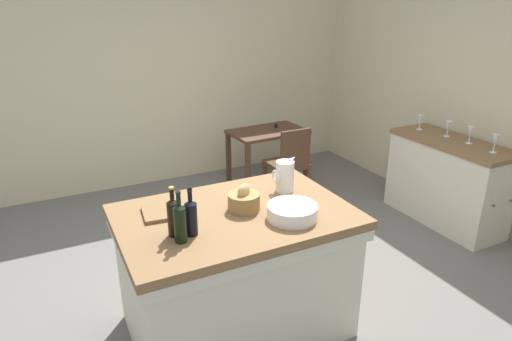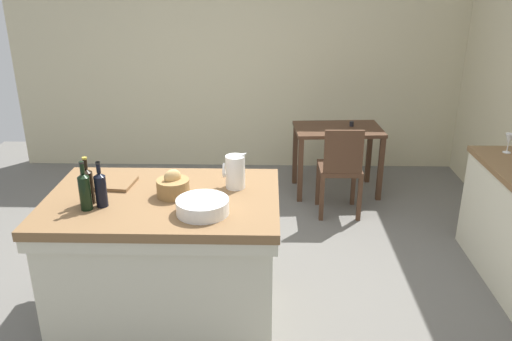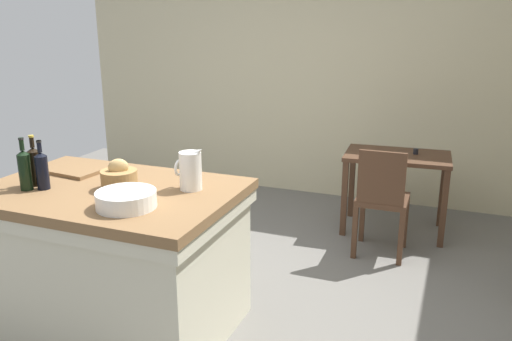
{
  "view_description": "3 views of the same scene",
  "coord_description": "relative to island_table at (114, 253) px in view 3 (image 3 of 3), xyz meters",
  "views": [
    {
      "loc": [
        -1.41,
        -2.81,
        2.21
      ],
      "look_at": [
        0.08,
        0.16,
        0.93
      ],
      "focal_mm": 31.34,
      "sensor_mm": 36.0,
      "label": 1
    },
    {
      "loc": [
        0.31,
        -3.49,
        2.31
      ],
      "look_at": [
        0.23,
        0.13,
        0.88
      ],
      "focal_mm": 36.69,
      "sensor_mm": 36.0,
      "label": 2
    },
    {
      "loc": [
        1.52,
        -2.83,
        1.88
      ],
      "look_at": [
        0.29,
        0.29,
        0.89
      ],
      "focal_mm": 36.66,
      "sensor_mm": 36.0,
      "label": 3
    }
  ],
  "objects": [
    {
      "name": "ground_plane",
      "position": [
        0.36,
        0.43,
        -0.49
      ],
      "size": [
        6.76,
        6.76,
        0.0
      ],
      "primitive_type": "plane",
      "color": "#66635E"
    },
    {
      "name": "wall_back",
      "position": [
        0.36,
        3.03,
        0.81
      ],
      "size": [
        5.32,
        0.12,
        2.6
      ],
      "primitive_type": "cube",
      "color": "beige",
      "rests_on": "ground"
    },
    {
      "name": "island_table",
      "position": [
        0.0,
        0.0,
        0.0
      ],
      "size": [
        1.5,
        1.01,
        0.91
      ],
      "color": "brown",
      "rests_on": "ground"
    },
    {
      "name": "writing_desk",
      "position": [
        1.41,
        2.2,
        0.11
      ],
      "size": [
        0.93,
        0.62,
        0.77
      ],
      "color": "#472D1E",
      "rests_on": "ground"
    },
    {
      "name": "wooden_chair",
      "position": [
        1.38,
        1.62,
        0.0
      ],
      "size": [
        0.41,
        0.41,
        0.91
      ],
      "color": "#472D1E",
      "rests_on": "ground"
    },
    {
      "name": "pitcher",
      "position": [
        0.46,
        0.16,
        0.54
      ],
      "size": [
        0.17,
        0.13,
        0.27
      ],
      "color": "white",
      "rests_on": "island_table"
    },
    {
      "name": "wash_bowl",
      "position": [
        0.29,
        -0.23,
        0.47
      ],
      "size": [
        0.32,
        0.32,
        0.09
      ],
      "primitive_type": "cylinder",
      "color": "white",
      "rests_on": "island_table"
    },
    {
      "name": "bread_basket",
      "position": [
        0.07,
        0.01,
        0.49
      ],
      "size": [
        0.21,
        0.21,
        0.18
      ],
      "color": "olive",
      "rests_on": "island_table"
    },
    {
      "name": "cutting_board",
      "position": [
        -0.39,
        0.19,
        0.43
      ],
      "size": [
        0.34,
        0.27,
        0.02
      ],
      "primitive_type": "cube",
      "rotation": [
        0.0,
        0.0,
        -0.11
      ],
      "color": "brown",
      "rests_on": "island_table"
    },
    {
      "name": "wine_bottle_dark",
      "position": [
        -0.34,
        -0.15,
        0.54
      ],
      "size": [
        0.07,
        0.07,
        0.29
      ],
      "color": "black",
      "rests_on": "island_table"
    },
    {
      "name": "wine_bottle_amber",
      "position": [
        -0.44,
        -0.11,
        0.54
      ],
      "size": [
        0.07,
        0.07,
        0.31
      ],
      "color": "black",
      "rests_on": "island_table"
    },
    {
      "name": "wine_bottle_green",
      "position": [
        -0.42,
        -0.2,
        0.55
      ],
      "size": [
        0.07,
        0.07,
        0.31
      ],
      "color": "black",
      "rests_on": "island_table"
    }
  ]
}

